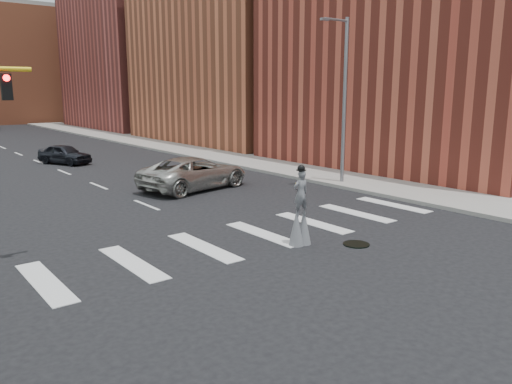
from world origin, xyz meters
The scene contains 10 objects.
ground_plane centered at (0.00, 0.00, 0.00)m, with size 160.00×160.00×0.00m, color black.
sidewalk_right centered at (12.50, 25.00, 0.09)m, with size 5.00×90.00×0.18m, color gray.
manhole centered at (3.00, -2.00, 0.02)m, with size 0.90×0.90×0.04m, color black.
building_near centered at (22.00, 8.00, 11.00)m, with size 16.00×20.00×22.00m, color #9B392A.
building_mid centered at (22.00, 30.00, 12.00)m, with size 16.00×22.00×24.00m, color #BE5F3B.
building_far centered at (22.00, 54.00, 10.00)m, with size 16.00×22.00×20.00m, color #9A4038.
streetlight centered at (10.90, 6.00, 4.90)m, with size 2.05×0.20×9.00m.
stilt_performer centered at (1.49, -0.79, 1.05)m, with size 0.84×0.55×2.78m.
suv_crossing centered at (3.81, 10.01, 0.87)m, with size 2.88×6.25×1.74m, color #B8B5AD.
car_near centered at (1.24, 23.73, 0.71)m, with size 1.67×4.14×1.41m, color black.
Camera 1 is at (-9.82, -12.82, 5.21)m, focal length 35.00 mm.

